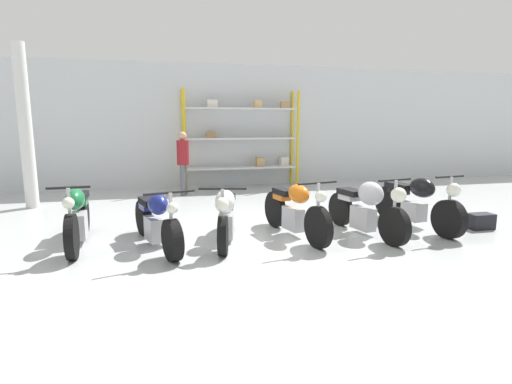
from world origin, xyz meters
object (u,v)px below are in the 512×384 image
object	(u,v)px
shelving_rack	(243,137)
motorcycle_green	(78,216)
toolbox	(481,221)
motorcycle_white	(226,215)
motorcycle_black	(417,202)
motorcycle_silver	(367,207)
motorcycle_orange	(295,210)
motorcycle_blue	(156,220)
person_browsing	(183,158)

from	to	relation	value
shelving_rack	motorcycle_green	bearing A→B (deg)	-126.02
toolbox	shelving_rack	bearing A→B (deg)	118.77
motorcycle_white	motorcycle_black	size ratio (longest dim) A/B	0.88
shelving_rack	toolbox	world-z (taller)	shelving_rack
motorcycle_silver	motorcycle_black	bearing A→B (deg)	91.93
motorcycle_green	motorcycle_orange	distance (m)	3.47
motorcycle_silver	motorcycle_black	distance (m)	1.17
motorcycle_white	motorcycle_orange	xyz separation A→B (m)	(1.17, 0.02, 0.03)
motorcycle_green	motorcycle_black	distance (m)	5.81
motorcycle_orange	toolbox	distance (m)	3.47
motorcycle_orange	toolbox	xyz separation A→B (m)	(3.44, -0.32, -0.32)
motorcycle_blue	person_browsing	world-z (taller)	person_browsing
motorcycle_green	motorcycle_silver	size ratio (longest dim) A/B	1.05
shelving_rack	motorcycle_blue	size ratio (longest dim) A/B	1.64
motorcycle_silver	motorcycle_black	xyz separation A→B (m)	(1.14, 0.24, -0.02)
motorcycle_silver	motorcycle_black	world-z (taller)	motorcycle_silver
shelving_rack	motorcycle_orange	size ratio (longest dim) A/B	1.66
motorcycle_blue	motorcycle_green	bearing A→B (deg)	-124.72
motorcycle_blue	person_browsing	bearing A→B (deg)	154.90
motorcycle_green	motorcycle_blue	bearing A→B (deg)	68.11
person_browsing	motorcycle_black	bearing A→B (deg)	147.67
motorcycle_green	motorcycle_blue	world-z (taller)	motorcycle_green
motorcycle_orange	shelving_rack	bearing A→B (deg)	166.20
motorcycle_orange	motorcycle_green	bearing A→B (deg)	-107.49
motorcycle_white	person_browsing	xyz separation A→B (m)	(-0.40, 4.49, 0.55)
shelving_rack	toolbox	distance (m)	6.75
motorcycle_black	toolbox	bearing A→B (deg)	64.82
motorcycle_black	motorcycle_white	bearing A→B (deg)	-95.82
shelving_rack	motorcycle_orange	world-z (taller)	shelving_rack
motorcycle_green	motorcycle_orange	xyz separation A→B (m)	(3.45, -0.38, 0.00)
motorcycle_orange	motorcycle_black	size ratio (longest dim) A/B	0.95
motorcycle_black	motorcycle_silver	bearing A→B (deg)	-84.91
shelving_rack	motorcycle_silver	bearing A→B (deg)	-80.46
motorcycle_silver	motorcycle_orange	bearing A→B (deg)	-109.53
motorcycle_green	motorcycle_silver	bearing A→B (deg)	79.27
shelving_rack	motorcycle_orange	distance (m)	5.58
motorcycle_black	person_browsing	size ratio (longest dim) A/B	1.30
motorcycle_orange	motorcycle_silver	bearing A→B (deg)	69.34
shelving_rack	motorcycle_blue	distance (m)	6.13
shelving_rack	motorcycle_white	xyz separation A→B (m)	(-1.43, -5.50, -1.05)
motorcycle_black	person_browsing	world-z (taller)	person_browsing
motorcycle_white	toolbox	size ratio (longest dim) A/B	4.33
motorcycle_white	motorcycle_orange	size ratio (longest dim) A/B	0.92
motorcycle_blue	motorcycle_white	size ratio (longest dim) A/B	1.09
motorcycle_blue	motorcycle_silver	distance (m)	3.47
shelving_rack	motorcycle_white	bearing A→B (deg)	-104.53
motorcycle_blue	motorcycle_black	world-z (taller)	motorcycle_black
motorcycle_green	toolbox	bearing A→B (deg)	80.60
motorcycle_green	person_browsing	xyz separation A→B (m)	(1.88, 4.08, 0.52)
shelving_rack	motorcycle_silver	size ratio (longest dim) A/B	1.70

